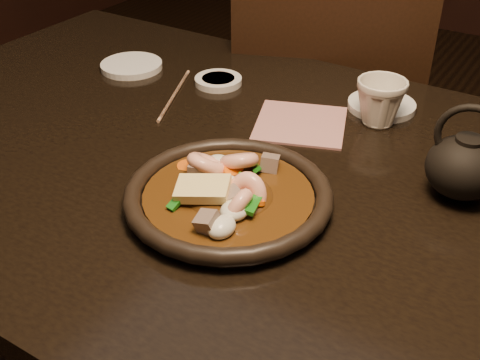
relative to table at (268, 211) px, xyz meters
The scene contains 11 objects.
table is the anchor object (origin of this frame).
chair 0.64m from the table, 105.85° to the left, with size 0.60×0.60×0.97m.
plate 0.14m from the table, 92.55° to the right, with size 0.30×0.30×0.03m.
stirfry 0.15m from the table, 93.58° to the right, with size 0.18×0.21×0.07m.
soy_dish 0.35m from the table, 137.54° to the left, with size 0.10×0.10×0.01m, color silver.
saucer_left 0.50m from the table, 156.48° to the left, with size 0.13×0.13×0.01m, color silver.
saucer_right 0.32m from the table, 77.25° to the left, with size 0.13×0.13×0.01m, color silver.
tea_cup 0.28m from the table, 70.80° to the left, with size 0.09×0.08×0.09m, color beige.
chopsticks 0.33m from the table, 154.86° to the left, with size 0.09×0.21×0.01m.
napkin 0.18m from the table, 100.45° to the left, with size 0.16×0.16×0.00m, color #AF716B.
teapot 0.31m from the table, 18.37° to the left, with size 0.13×0.11×0.14m.
Camera 1 is at (0.38, -0.70, 1.26)m, focal length 45.00 mm.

